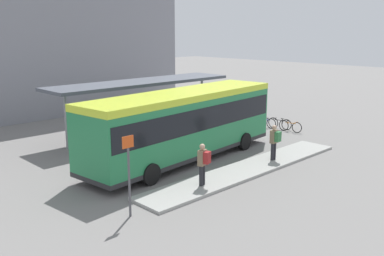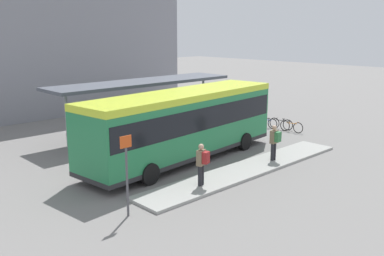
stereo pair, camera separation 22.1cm
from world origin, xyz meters
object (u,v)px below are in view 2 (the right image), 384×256
(bicycle_blue, at_px, (266,123))
(platform_sign, at_px, (127,172))
(bicycle_orange, at_px, (291,126))
(pedestrian_waiting, at_px, (202,162))
(pedestrian_companion, at_px, (275,140))
(city_bus, at_px, (184,121))
(bicycle_black, at_px, (281,124))

(bicycle_blue, bearing_deg, platform_sign, 99.41)
(bicycle_orange, bearing_deg, platform_sign, -81.58)
(pedestrian_waiting, height_order, platform_sign, platform_sign)
(pedestrian_companion, bearing_deg, platform_sign, 86.77)
(pedestrian_companion, bearing_deg, bicycle_orange, -67.69)
(platform_sign, bearing_deg, bicycle_blue, 19.02)
(city_bus, bearing_deg, bicycle_blue, 4.21)
(bicycle_black, bearing_deg, platform_sign, 97.83)
(pedestrian_waiting, xyz_separation_m, bicycle_blue, (10.64, 4.80, -0.76))
(platform_sign, bearing_deg, bicycle_orange, 12.27)
(pedestrian_waiting, bearing_deg, city_bus, -49.35)
(pedestrian_waiting, distance_m, pedestrian_companion, 4.87)
(bicycle_blue, distance_m, platform_sign, 15.16)
(pedestrian_companion, relative_size, platform_sign, 0.60)
(city_bus, bearing_deg, bicycle_black, -1.79)
(bicycle_blue, bearing_deg, bicycle_orange, 176.31)
(pedestrian_waiting, bearing_deg, bicycle_black, -87.89)
(bicycle_orange, bearing_deg, bicycle_blue, -177.92)
(bicycle_orange, height_order, platform_sign, platform_sign)
(pedestrian_companion, xyz_separation_m, platform_sign, (-8.52, -0.16, 0.47))
(city_bus, height_order, bicycle_blue, city_bus)
(pedestrian_companion, height_order, bicycle_orange, pedestrian_companion)
(pedestrian_waiting, bearing_deg, platform_sign, 74.48)
(city_bus, height_order, pedestrian_companion, city_bus)
(pedestrian_companion, bearing_deg, city_bus, 36.23)
(city_bus, distance_m, bicycle_black, 9.09)
(pedestrian_waiting, height_order, bicycle_black, pedestrian_waiting)
(bicycle_black, bearing_deg, pedestrian_companion, 114.72)
(bicycle_black, relative_size, bicycle_blue, 1.06)
(pedestrian_waiting, bearing_deg, bicycle_blue, -83.18)
(bicycle_orange, height_order, bicycle_black, bicycle_black)
(pedestrian_waiting, height_order, pedestrian_companion, pedestrian_waiting)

